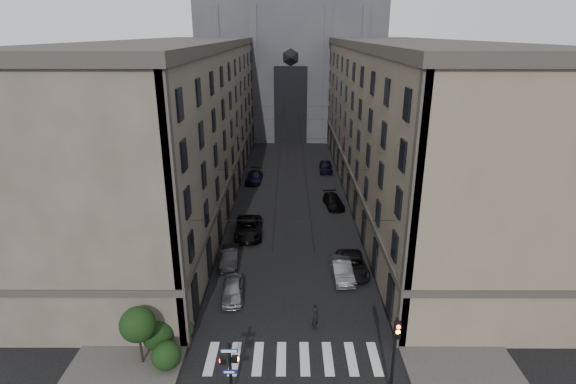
{
  "coord_description": "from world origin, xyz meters",
  "views": [
    {
      "loc": [
        -0.26,
        -18.51,
        19.8
      ],
      "look_at": [
        -0.33,
        10.64,
        9.35
      ],
      "focal_mm": 28.0,
      "sensor_mm": 36.0,
      "label": 1
    }
  ],
  "objects_px": {
    "car_left_far": "(254,177)",
    "car_right_midfar": "(333,201)",
    "gothic_tower": "(291,42)",
    "traffic_light_right": "(395,348)",
    "car_right_near": "(342,270)",
    "car_right_far": "(326,167)",
    "pedestrian_signal_left": "(230,368)",
    "pedestrian": "(316,319)",
    "car_left_midfar": "(248,228)",
    "car_left_midnear": "(230,257)",
    "car_right_midnear": "(353,265)",
    "car_left_near": "(233,290)"
  },
  "relations": [
    {
      "from": "pedestrian_signal_left",
      "to": "car_right_near",
      "type": "bearing_deg",
      "value": 60.32
    },
    {
      "from": "gothic_tower",
      "to": "car_right_far",
      "type": "relative_size",
      "value": 12.28
    },
    {
      "from": "car_left_far",
      "to": "traffic_light_right",
      "type": "bearing_deg",
      "value": -71.93
    },
    {
      "from": "car_left_near",
      "to": "car_left_far",
      "type": "xyz_separation_m",
      "value": [
        -0.43,
        29.04,
        0.03
      ]
    },
    {
      "from": "car_left_midfar",
      "to": "car_right_near",
      "type": "xyz_separation_m",
      "value": [
        8.62,
        -8.46,
        -0.07
      ]
    },
    {
      "from": "car_left_midnear",
      "to": "car_right_midfar",
      "type": "relative_size",
      "value": 0.92
    },
    {
      "from": "car_right_near",
      "to": "car_right_midfar",
      "type": "bearing_deg",
      "value": 83.84
    },
    {
      "from": "car_right_near",
      "to": "car_right_far",
      "type": "height_order",
      "value": "car_right_far"
    },
    {
      "from": "traffic_light_right",
      "to": "car_right_midnear",
      "type": "distance_m",
      "value": 14.31
    },
    {
      "from": "car_right_far",
      "to": "pedestrian_signal_left",
      "type": "bearing_deg",
      "value": -99.29
    },
    {
      "from": "car_right_midfar",
      "to": "pedestrian_signal_left",
      "type": "bearing_deg",
      "value": -113.58
    },
    {
      "from": "gothic_tower",
      "to": "car_right_midfar",
      "type": "distance_m",
      "value": 46.94
    },
    {
      "from": "car_right_midfar",
      "to": "car_right_midnear",
      "type": "bearing_deg",
      "value": -96.9
    },
    {
      "from": "car_left_midfar",
      "to": "car_right_far",
      "type": "distance_m",
      "value": 24.21
    },
    {
      "from": "car_left_midfar",
      "to": "traffic_light_right",
      "type": "bearing_deg",
      "value": -67.82
    },
    {
      "from": "pedestrian_signal_left",
      "to": "car_right_midfar",
      "type": "relative_size",
      "value": 0.84
    },
    {
      "from": "pedestrian",
      "to": "car_right_far",
      "type": "bearing_deg",
      "value": 15.32
    },
    {
      "from": "car_left_midnear",
      "to": "car_left_midfar",
      "type": "height_order",
      "value": "car_left_midfar"
    },
    {
      "from": "pedestrian_signal_left",
      "to": "pedestrian",
      "type": "height_order",
      "value": "pedestrian_signal_left"
    },
    {
      "from": "traffic_light_right",
      "to": "car_right_midfar",
      "type": "relative_size",
      "value": 1.1
    },
    {
      "from": "car_left_far",
      "to": "car_right_far",
      "type": "height_order",
      "value": "car_right_far"
    },
    {
      "from": "pedestrian_signal_left",
      "to": "pedestrian",
      "type": "distance_m",
      "value": 8.4
    },
    {
      "from": "car_left_midnear",
      "to": "car_left_far",
      "type": "bearing_deg",
      "value": 85.37
    },
    {
      "from": "car_right_midnear",
      "to": "car_right_midfar",
      "type": "xyz_separation_m",
      "value": [
        -0.21,
        15.55,
        -0.03
      ]
    },
    {
      "from": "car_left_far",
      "to": "car_right_midfar",
      "type": "relative_size",
      "value": 1.07
    },
    {
      "from": "gothic_tower",
      "to": "traffic_light_right",
      "type": "xyz_separation_m",
      "value": [
        5.6,
        -73.04,
        -14.51
      ]
    },
    {
      "from": "traffic_light_right",
      "to": "car_left_midfar",
      "type": "relative_size",
      "value": 0.88
    },
    {
      "from": "car_left_far",
      "to": "car_left_midfar",
      "type": "bearing_deg",
      "value": -84.99
    },
    {
      "from": "gothic_tower",
      "to": "traffic_light_right",
      "type": "relative_size",
      "value": 11.15
    },
    {
      "from": "car_left_midnear",
      "to": "car_right_midfar",
      "type": "distance_m",
      "value": 17.74
    },
    {
      "from": "car_left_near",
      "to": "car_right_far",
      "type": "relative_size",
      "value": 0.88
    },
    {
      "from": "car_left_near",
      "to": "car_left_far",
      "type": "bearing_deg",
      "value": 86.76
    },
    {
      "from": "traffic_light_right",
      "to": "gothic_tower",
      "type": "bearing_deg",
      "value": 94.38
    },
    {
      "from": "car_right_near",
      "to": "car_left_near",
      "type": "bearing_deg",
      "value": -164.23
    },
    {
      "from": "pedestrian",
      "to": "car_left_midnear",
      "type": "bearing_deg",
      "value": 58.42
    },
    {
      "from": "car_right_near",
      "to": "pedestrian",
      "type": "xyz_separation_m",
      "value": [
        -2.6,
        -7.04,
        0.12
      ]
    },
    {
      "from": "car_right_midnear",
      "to": "car_right_far",
      "type": "relative_size",
      "value": 1.09
    },
    {
      "from": "car_left_midfar",
      "to": "car_right_far",
      "type": "height_order",
      "value": "car_left_midfar"
    },
    {
      "from": "car_left_midfar",
      "to": "pedestrian",
      "type": "bearing_deg",
      "value": -71.5
    },
    {
      "from": "car_left_far",
      "to": "car_right_midfar",
      "type": "xyz_separation_m",
      "value": [
        10.16,
        -9.49,
        -0.05
      ]
    },
    {
      "from": "traffic_light_right",
      "to": "car_right_midnear",
      "type": "bearing_deg",
      "value": 91.4
    },
    {
      "from": "car_left_far",
      "to": "pedestrian",
      "type": "bearing_deg",
      "value": -75.76
    },
    {
      "from": "car_left_near",
      "to": "car_right_far",
      "type": "xyz_separation_m",
      "value": [
        9.92,
        33.73,
        0.1
      ]
    },
    {
      "from": "car_right_near",
      "to": "car_right_far",
      "type": "bearing_deg",
      "value": 84.86
    },
    {
      "from": "car_left_midfar",
      "to": "pedestrian",
      "type": "relative_size",
      "value": 3.37
    },
    {
      "from": "pedestrian_signal_left",
      "to": "car_right_far",
      "type": "relative_size",
      "value": 0.85
    },
    {
      "from": "pedestrian_signal_left",
      "to": "traffic_light_right",
      "type": "relative_size",
      "value": 0.77
    },
    {
      "from": "car_left_midfar",
      "to": "car_left_far",
      "type": "height_order",
      "value": "car_left_midfar"
    },
    {
      "from": "car_left_midnear",
      "to": "car_right_midnear",
      "type": "distance_m",
      "value": 10.93
    },
    {
      "from": "traffic_light_right",
      "to": "car_left_midfar",
      "type": "xyz_separation_m",
      "value": [
        -10.02,
        21.58,
        -2.47
      ]
    }
  ]
}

